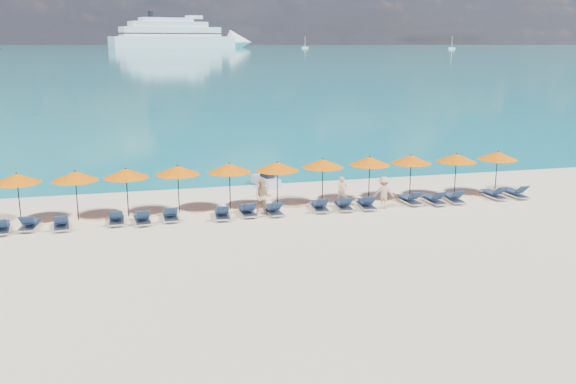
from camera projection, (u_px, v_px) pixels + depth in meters
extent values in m
plane|color=beige|center=(306.00, 237.00, 26.35)|extent=(1400.00, 1400.00, 0.00)
cube|color=#1FA9B2|center=(130.00, 48.00, 648.98)|extent=(1600.00, 1300.00, 0.01)
cube|color=white|center=(174.00, 42.00, 612.84)|extent=(121.49, 57.29, 10.95)
cone|color=white|center=(241.00, 42.00, 649.82)|extent=(30.25, 30.25, 24.10)
cube|color=white|center=(171.00, 32.00, 609.43)|extent=(97.52, 46.87, 8.76)
cube|color=white|center=(169.00, 25.00, 606.79)|extent=(76.18, 38.23, 5.48)
cube|color=white|center=(166.00, 20.00, 604.66)|extent=(52.22, 27.82, 3.83)
cube|color=black|center=(171.00, 33.00, 609.82)|extent=(98.73, 47.45, 0.99)
cube|color=black|center=(171.00, 29.00, 608.93)|extent=(96.31, 46.30, 0.99)
cylinder|color=black|center=(151.00, 15.00, 595.91)|extent=(4.82, 4.82, 6.02)
cube|color=white|center=(305.00, 48.00, 596.62)|extent=(5.96, 1.99, 1.59)
cylinder|color=white|center=(305.00, 42.00, 595.43)|extent=(0.36, 0.36, 9.93)
cube|color=white|center=(452.00, 48.00, 542.92)|extent=(5.88, 1.96, 1.57)
cylinder|color=white|center=(452.00, 42.00, 541.74)|extent=(0.35, 0.35, 9.81)
cube|color=silver|center=(266.00, 181.00, 35.50)|extent=(1.35, 2.25, 0.48)
cube|color=black|center=(267.00, 175.00, 35.27)|extent=(0.67, 0.97, 0.31)
cylinder|color=black|center=(261.00, 171.00, 35.83)|extent=(0.48, 0.19, 0.05)
imported|color=tan|center=(342.00, 192.00, 30.85)|extent=(0.61, 0.46, 1.51)
imported|color=tan|center=(263.00, 197.00, 29.37)|extent=(0.95, 0.72, 1.72)
imported|color=tan|center=(384.00, 193.00, 30.59)|extent=(1.10, 0.74, 1.56)
cylinder|color=black|center=(19.00, 199.00, 28.06)|extent=(0.05, 0.05, 2.20)
cone|color=#E76001|center=(17.00, 178.00, 27.85)|extent=(2.10, 2.10, 0.42)
sphere|color=black|center=(16.00, 173.00, 27.80)|extent=(0.08, 0.08, 0.08)
cylinder|color=black|center=(77.00, 196.00, 28.56)|extent=(0.05, 0.05, 2.20)
cone|color=#E76001|center=(75.00, 176.00, 28.34)|extent=(2.10, 2.10, 0.42)
sphere|color=black|center=(75.00, 171.00, 28.29)|extent=(0.08, 0.08, 0.08)
cylinder|color=black|center=(127.00, 193.00, 29.16)|extent=(0.05, 0.05, 2.20)
cone|color=#E76001|center=(126.00, 173.00, 28.94)|extent=(2.10, 2.10, 0.42)
sphere|color=black|center=(126.00, 168.00, 28.89)|extent=(0.08, 0.08, 0.08)
cylinder|color=black|center=(178.00, 189.00, 29.82)|extent=(0.05, 0.05, 2.20)
cone|color=#E76001|center=(178.00, 170.00, 29.61)|extent=(2.10, 2.10, 0.42)
sphere|color=black|center=(177.00, 165.00, 29.56)|extent=(0.08, 0.08, 0.08)
cylinder|color=black|center=(230.00, 187.00, 30.36)|extent=(0.05, 0.05, 2.20)
cone|color=#E76001|center=(229.00, 168.00, 30.14)|extent=(2.10, 2.10, 0.42)
sphere|color=black|center=(229.00, 163.00, 30.09)|extent=(0.08, 0.08, 0.08)
cylinder|color=black|center=(277.00, 185.00, 30.71)|extent=(0.05, 0.05, 2.20)
cone|color=#E76001|center=(277.00, 166.00, 30.50)|extent=(2.10, 2.10, 0.42)
sphere|color=black|center=(277.00, 162.00, 30.45)|extent=(0.08, 0.08, 0.08)
cylinder|color=black|center=(322.00, 182.00, 31.49)|extent=(0.05, 0.05, 2.20)
cone|color=#E76001|center=(323.00, 163.00, 31.28)|extent=(2.10, 2.10, 0.42)
sphere|color=black|center=(323.00, 159.00, 31.23)|extent=(0.08, 0.08, 0.08)
cylinder|color=black|center=(369.00, 179.00, 32.08)|extent=(0.05, 0.05, 2.20)
cone|color=#E76001|center=(370.00, 161.00, 31.87)|extent=(2.10, 2.10, 0.42)
sphere|color=black|center=(370.00, 157.00, 31.82)|extent=(0.08, 0.08, 0.08)
cylinder|color=black|center=(410.00, 177.00, 32.52)|extent=(0.05, 0.05, 2.20)
cone|color=#E76001|center=(411.00, 159.00, 32.31)|extent=(2.10, 2.10, 0.42)
sphere|color=black|center=(411.00, 155.00, 32.26)|extent=(0.08, 0.08, 0.08)
cylinder|color=black|center=(455.00, 175.00, 32.93)|extent=(0.05, 0.05, 2.20)
cone|color=#E76001|center=(456.00, 158.00, 32.71)|extent=(2.10, 2.10, 0.42)
sphere|color=black|center=(457.00, 154.00, 32.66)|extent=(0.08, 0.08, 0.08)
cylinder|color=black|center=(496.00, 173.00, 33.56)|extent=(0.05, 0.05, 2.20)
cone|color=#E76001|center=(498.00, 156.00, 33.35)|extent=(2.10, 2.10, 0.42)
sphere|color=black|center=(498.00, 151.00, 33.30)|extent=(0.08, 0.08, 0.08)
cube|color=silver|center=(2.00, 229.00, 26.92)|extent=(0.78, 1.75, 0.06)
cube|color=navy|center=(2.00, 224.00, 27.11)|extent=(0.65, 1.15, 0.04)
cube|color=navy|center=(0.00, 223.00, 26.32)|extent=(0.60, 0.59, 0.43)
cube|color=silver|center=(30.00, 226.00, 27.42)|extent=(0.77, 1.75, 0.06)
cube|color=navy|center=(31.00, 221.00, 27.62)|extent=(0.65, 1.15, 0.04)
cube|color=navy|center=(26.00, 220.00, 26.79)|extent=(0.60, 0.59, 0.43)
cube|color=silver|center=(62.00, 225.00, 27.46)|extent=(0.79, 1.75, 0.06)
cube|color=navy|center=(61.00, 220.00, 27.65)|extent=(0.66, 1.15, 0.04)
cube|color=navy|center=(61.00, 219.00, 26.86)|extent=(0.60, 0.59, 0.43)
cube|color=silver|center=(117.00, 220.00, 28.25)|extent=(0.62, 1.70, 0.06)
cube|color=navy|center=(116.00, 215.00, 28.45)|extent=(0.55, 1.10, 0.04)
cube|color=navy|center=(116.00, 214.00, 27.63)|extent=(0.55, 0.54, 0.43)
cube|color=silver|center=(142.00, 220.00, 28.28)|extent=(0.76, 1.75, 0.06)
cube|color=navy|center=(141.00, 215.00, 28.47)|extent=(0.64, 1.14, 0.04)
cube|color=navy|center=(143.00, 214.00, 27.68)|extent=(0.59, 0.58, 0.43)
cube|color=silver|center=(171.00, 217.00, 28.82)|extent=(0.63, 1.70, 0.06)
cube|color=navy|center=(170.00, 212.00, 29.02)|extent=(0.56, 1.10, 0.04)
cube|color=navy|center=(171.00, 211.00, 28.21)|extent=(0.55, 0.54, 0.43)
cube|color=silver|center=(222.00, 215.00, 29.07)|extent=(0.76, 1.75, 0.06)
cube|color=navy|center=(222.00, 210.00, 29.27)|extent=(0.64, 1.14, 0.04)
cube|color=navy|center=(223.00, 209.00, 28.45)|extent=(0.59, 0.58, 0.43)
cube|color=silver|center=(247.00, 212.00, 29.55)|extent=(0.66, 1.71, 0.06)
cube|color=navy|center=(246.00, 208.00, 29.75)|extent=(0.58, 1.11, 0.04)
cube|color=navy|center=(250.00, 207.00, 28.94)|extent=(0.56, 0.55, 0.43)
cube|color=silver|center=(273.00, 211.00, 29.73)|extent=(0.73, 1.74, 0.06)
cube|color=navy|center=(271.00, 207.00, 29.92)|extent=(0.62, 1.13, 0.04)
cube|color=navy|center=(276.00, 206.00, 29.12)|extent=(0.58, 0.57, 0.43)
cube|color=silver|center=(319.00, 208.00, 30.38)|extent=(0.76, 1.75, 0.06)
cube|color=navy|center=(318.00, 203.00, 30.59)|extent=(0.64, 1.14, 0.04)
cube|color=navy|center=(322.00, 202.00, 29.76)|extent=(0.59, 0.58, 0.43)
cube|color=silver|center=(343.00, 206.00, 30.59)|extent=(0.77, 1.75, 0.06)
cube|color=navy|center=(342.00, 202.00, 30.79)|extent=(0.64, 1.14, 0.04)
cube|color=navy|center=(346.00, 201.00, 29.96)|extent=(0.59, 0.58, 0.43)
cube|color=silver|center=(366.00, 205.00, 30.79)|extent=(0.78, 1.75, 0.06)
cube|color=navy|center=(365.00, 201.00, 31.00)|extent=(0.65, 1.15, 0.04)
cube|color=navy|center=(369.00, 200.00, 30.17)|extent=(0.60, 0.59, 0.43)
cube|color=silver|center=(409.00, 201.00, 31.63)|extent=(0.76, 1.75, 0.06)
cube|color=navy|center=(407.00, 197.00, 31.82)|extent=(0.64, 1.14, 0.04)
cube|color=navy|center=(415.00, 195.00, 31.03)|extent=(0.59, 0.58, 0.43)
cube|color=silver|center=(433.00, 201.00, 31.65)|extent=(0.73, 1.74, 0.06)
cube|color=navy|center=(431.00, 197.00, 31.85)|extent=(0.62, 1.13, 0.04)
cube|color=navy|center=(439.00, 195.00, 31.05)|extent=(0.58, 0.57, 0.43)
cube|color=silver|center=(453.00, 199.00, 31.96)|extent=(0.77, 1.75, 0.06)
cube|color=navy|center=(451.00, 195.00, 32.16)|extent=(0.65, 1.14, 0.04)
cube|color=navy|center=(458.00, 194.00, 31.34)|extent=(0.60, 0.58, 0.43)
cube|color=silver|center=(493.00, 196.00, 32.70)|extent=(0.71, 1.73, 0.06)
cube|color=navy|center=(491.00, 192.00, 32.89)|extent=(0.61, 1.13, 0.04)
cube|color=navy|center=(500.00, 190.00, 32.09)|extent=(0.58, 0.56, 0.43)
cube|color=silver|center=(515.00, 195.00, 32.92)|extent=(0.66, 1.72, 0.06)
cube|color=navy|center=(512.00, 190.00, 33.12)|extent=(0.58, 1.11, 0.04)
cube|color=navy|center=(522.00, 189.00, 32.31)|extent=(0.56, 0.55, 0.43)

